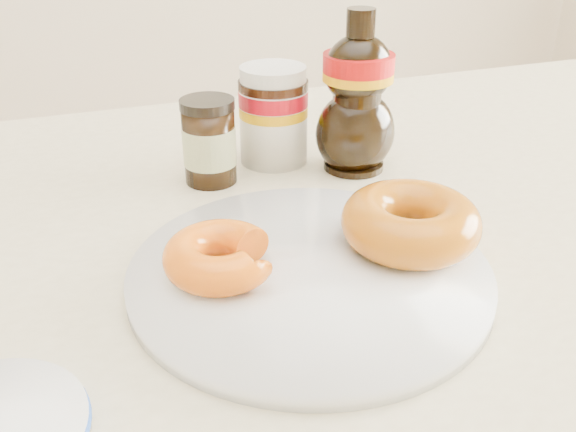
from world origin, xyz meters
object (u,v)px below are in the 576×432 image
object	(u,v)px
donut_bitten	(220,256)
syrup_bottle	(357,93)
nutella_jar	(273,111)
dark_jar	(209,142)
dining_table	(303,325)
plate	(309,273)
donut_whole	(411,222)

from	to	relation	value
donut_bitten	syrup_bottle	xyz separation A→B (m)	(0.20, 0.18, 0.06)
donut_bitten	nutella_jar	distance (m)	0.27
dark_jar	syrup_bottle	bearing A→B (deg)	-7.66
donut_bitten	dark_jar	xyz separation A→B (m)	(0.04, 0.20, 0.01)
dining_table	donut_bitten	distance (m)	0.14
dining_table	nutella_jar	world-z (taller)	nutella_jar
dining_table	nutella_jar	size ratio (longest dim) A/B	12.80
donut_bitten	plate	bearing A→B (deg)	-28.17
donut_bitten	syrup_bottle	world-z (taller)	syrup_bottle
nutella_jar	syrup_bottle	world-z (taller)	syrup_bottle
donut_whole	nutella_jar	world-z (taller)	nutella_jar
plate	dark_jar	size ratio (longest dim) A/B	3.21
nutella_jar	donut_bitten	bearing A→B (deg)	-118.11
donut_bitten	nutella_jar	bearing A→B (deg)	45.36
donut_bitten	dining_table	bearing A→B (deg)	5.86
donut_whole	syrup_bottle	world-z (taller)	syrup_bottle
plate	nutella_jar	world-z (taller)	nutella_jar
donut_bitten	donut_whole	world-z (taller)	donut_whole
dining_table	plate	size ratio (longest dim) A/B	4.81
nutella_jar	donut_whole	bearing A→B (deg)	-81.19
dining_table	plate	world-z (taller)	plate
syrup_bottle	nutella_jar	bearing A→B (deg)	146.49
donut_whole	nutella_jar	size ratio (longest dim) A/B	1.07
dining_table	donut_whole	bearing A→B (deg)	-29.64
nutella_jar	dark_jar	distance (m)	0.09
donut_whole	dark_jar	xyz separation A→B (m)	(-0.12, 0.21, 0.01)
donut_whole	dark_jar	size ratio (longest dim) A/B	1.29
plate	nutella_jar	size ratio (longest dim) A/B	2.66
donut_bitten	dark_jar	bearing A→B (deg)	61.60
dining_table	plate	bearing A→B (deg)	-106.22
donut_bitten	dark_jar	world-z (taller)	dark_jar
dining_table	plate	xyz separation A→B (m)	(-0.01, -0.05, 0.09)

